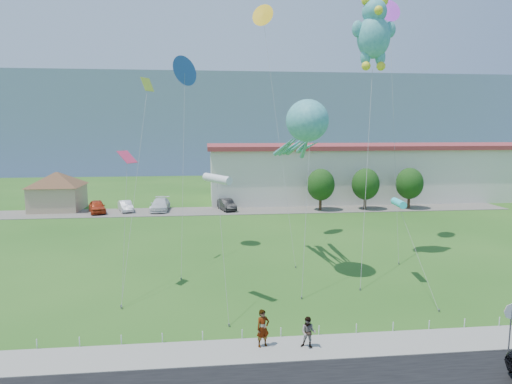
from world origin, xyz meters
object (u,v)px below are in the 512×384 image
Objects in this scene: teddy_bear_kite at (374,32)px; stop_sign at (511,316)px; parked_car_red at (97,207)px; pedestrian_left at (263,328)px; octopus_kite at (303,131)px; pavilion at (57,187)px; pedestrian_right at (308,332)px; parked_car_white at (160,205)px; warehouse at (406,171)px; parked_car_black at (227,204)px; parked_car_silver at (126,206)px.

stop_sign is at bearing -86.18° from teddy_bear_kite.
stop_sign reaches higher than parked_car_red.
teddy_bear_kite is (10.47, 14.69, 17.03)m from pedestrian_left.
octopus_kite reaches higher than stop_sign.
pavilion is 47.43m from pedestrian_right.
octopus_kite reaches higher than parked_car_white.
warehouse is 42.47m from octopus_kite.
parked_car_silver is at bearing 163.09° from parked_car_black.
pavilion is 39.62m from octopus_kite.
teddy_bear_kite is at bearing -49.42° from parked_car_white.
pavilion is at bearing 158.47° from parked_car_black.
parked_car_silver is (-13.00, 38.30, -0.29)m from pedestrian_left.
warehouse is at bearing 14.05° from parked_car_white.
parked_car_white is at bearing 116.05° from octopus_kite.
pedestrian_left reaches higher than parked_car_red.
stop_sign is 0.12× the size of teddy_bear_kite.
pedestrian_left is 37.82m from parked_car_black.
warehouse reaches higher than pedestrian_left.
parked_car_red is 0.36× the size of octopus_kite.
pedestrian_left is 0.09× the size of teddy_bear_kite.
stop_sign is 1.62× the size of pedestrian_right.
parked_car_white is (-10.80, 38.74, -0.03)m from pedestrian_right.
teddy_bear_kite is (26.84, -22.93, 17.21)m from parked_car_red.
parked_car_red reaches higher than parked_car_white.
pavilion is at bearing -173.16° from warehouse.
pedestrian_right is 0.35× the size of parked_car_black.
octopus_kite is (2.21, 12.12, 9.57)m from pedestrian_right.
pedestrian_right is at bearing -81.65° from parked_car_red.
stop_sign reaches higher than parked_car_silver.
teddy_bear_kite is at bearing -58.15° from parked_car_red.
stop_sign is at bearing -72.31° from parked_car_red.
stop_sign is 23.13m from teddy_bear_kite.
parked_car_white is (-36.70, -8.06, -3.29)m from warehouse.
pedestrian_left is 40.45m from parked_car_silver.
parked_car_black is at bearing -163.01° from warehouse.
octopus_kite is (26.31, -28.68, 7.41)m from pavilion.
parked_car_silver is at bearing 123.18° from octopus_kite.
parked_car_white is at bearing -8.81° from pavilion.
stop_sign is 0.57× the size of parked_car_black.
parked_car_red is at bearing 128.71° from octopus_kite.
stop_sign is at bearing -61.63° from parked_car_white.
stop_sign is at bearing 14.24° from pedestrian_right.
warehouse reaches higher than parked_car_red.
parked_car_silver is at bearing 88.29° from pedestrian_left.
teddy_bear_kite reaches higher than parked_car_white.
pedestrian_left is at bearing -110.46° from octopus_kite.
pavilion is 22.13m from parked_car_black.
pavilion is 44.01m from teddy_bear_kite.
stop_sign is 17.55m from octopus_kite.
pavilion is at bearing 132.53° from octopus_kite.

